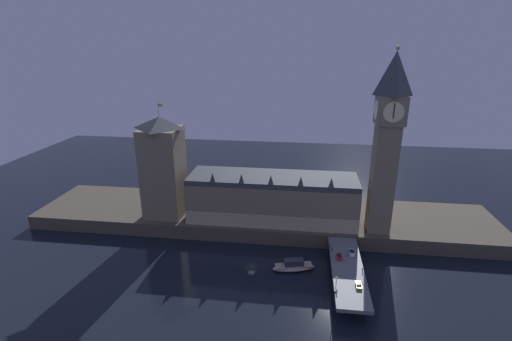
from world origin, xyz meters
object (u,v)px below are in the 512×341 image
object	(u,v)px
street_lamp_near	(336,282)
clock_tower	(387,140)
car_southbound_trail	(352,252)
car_northbound_lead	(339,256)
boat_upstream	(294,266)
pedestrian_far_rail	(332,249)
pedestrian_near_rail	(337,291)
victoria_tower	(163,167)
pedestrian_mid_walk	(363,270)
street_lamp_far	(331,237)
car_southbound_lead	(359,285)

from	to	relation	value
street_lamp_near	clock_tower	bearing A→B (deg)	65.27
street_lamp_near	car_southbound_trail	bearing A→B (deg)	72.01
car_northbound_lead	boat_upstream	distance (m)	18.10
clock_tower	car_northbound_lead	distance (m)	51.05
pedestrian_far_rail	boat_upstream	size ratio (longest dim) A/B	0.10
pedestrian_near_rail	victoria_tower	bearing A→B (deg)	146.84
car_southbound_trail	pedestrian_mid_walk	xyz separation A→B (m)	(2.55, -11.68, 0.19)
victoria_tower	pedestrian_near_rail	size ratio (longest dim) A/B	32.62
street_lamp_far	boat_upstream	xyz separation A→B (m)	(-14.40, -9.65, -8.49)
pedestrian_near_rail	pedestrian_far_rail	xyz separation A→B (m)	(0.00, 26.31, 0.10)
street_lamp_far	boat_upstream	world-z (taller)	street_lamp_far
victoria_tower	boat_upstream	bearing A→B (deg)	-25.78
car_northbound_lead	pedestrian_near_rail	xyz separation A→B (m)	(-2.55, -21.73, 0.16)
car_southbound_trail	street_lamp_far	distance (m)	9.95
street_lamp_far	boat_upstream	bearing A→B (deg)	-146.19
pedestrian_far_rail	car_southbound_trail	bearing A→B (deg)	-7.77
street_lamp_near	street_lamp_far	size ratio (longest dim) A/B	0.89
victoria_tower	car_southbound_trail	world-z (taller)	victoria_tower
clock_tower	car_southbound_lead	world-z (taller)	clock_tower
pedestrian_far_rail	street_lamp_far	distance (m)	4.92
victoria_tower	pedestrian_far_rail	xyz separation A→B (m)	(77.05, -24.03, -23.39)
pedestrian_mid_walk	pedestrian_far_rail	size ratio (longest dim) A/B	0.97
car_northbound_lead	boat_upstream	size ratio (longest dim) A/B	0.24
pedestrian_near_rail	boat_upstream	distance (m)	25.61
victoria_tower	car_southbound_lead	world-z (taller)	victoria_tower
pedestrian_near_rail	boat_upstream	bearing A→B (deg)	126.14
pedestrian_near_rail	street_lamp_near	distance (m)	3.03
pedestrian_near_rail	pedestrian_mid_walk	bearing A→B (deg)	53.11
street_lamp_near	car_southbound_lead	bearing A→B (deg)	26.22
street_lamp_near	street_lamp_far	world-z (taller)	street_lamp_far
pedestrian_far_rail	street_lamp_far	size ratio (longest dim) A/B	0.26
car_southbound_trail	pedestrian_mid_walk	world-z (taller)	pedestrian_mid_walk
car_southbound_lead	pedestrian_mid_walk	world-z (taller)	pedestrian_mid_walk
car_southbound_trail	street_lamp_near	distance (m)	26.25
pedestrian_mid_walk	pedestrian_far_rail	bearing A→B (deg)	128.73
street_lamp_far	pedestrian_near_rail	bearing A→B (deg)	-89.23
pedestrian_mid_walk	boat_upstream	size ratio (longest dim) A/B	0.10
car_southbound_lead	street_lamp_far	bearing A→B (deg)	107.54
street_lamp_far	boat_upstream	distance (m)	19.30
car_northbound_lead	pedestrian_near_rail	world-z (taller)	pedestrian_near_rail
victoria_tower	street_lamp_far	bearing A→B (deg)	-14.92
car_southbound_lead	boat_upstream	distance (m)	27.90
clock_tower	car_southbound_trail	size ratio (longest dim) A/B	16.62
car_northbound_lead	street_lamp_near	size ratio (longest dim) A/B	0.69
pedestrian_near_rail	pedestrian_mid_walk	xyz separation A→B (m)	(10.20, 13.59, 0.07)
pedestrian_mid_walk	pedestrian_far_rail	distance (m)	16.31
pedestrian_mid_walk	street_lamp_near	distance (m)	17.11
pedestrian_far_rail	boat_upstream	xyz separation A→B (m)	(-14.80, -6.04, -5.17)
pedestrian_far_rail	boat_upstream	distance (m)	16.80
clock_tower	pedestrian_mid_walk	world-z (taller)	clock_tower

